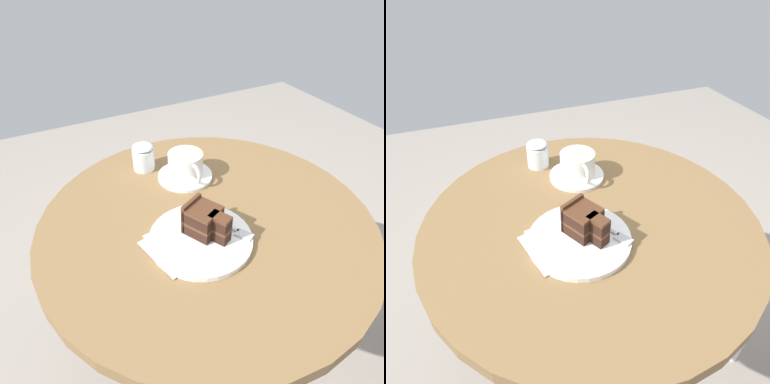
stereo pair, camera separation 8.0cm
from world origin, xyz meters
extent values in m
cube|color=gray|center=(0.00, 0.00, -0.01)|extent=(4.40, 4.40, 0.01)
cylinder|color=brown|center=(0.00, 0.00, 0.71)|extent=(0.77, 0.77, 0.03)
cylinder|color=#B7B7BC|center=(0.00, 0.00, 0.36)|extent=(0.07, 0.07, 0.67)
cylinder|color=#B7B7BC|center=(0.00, 0.00, 0.01)|extent=(0.35, 0.35, 0.02)
cylinder|color=white|center=(-0.16, 0.03, 0.73)|extent=(0.14, 0.14, 0.01)
cylinder|color=white|center=(-0.17, 0.03, 0.77)|extent=(0.09, 0.09, 0.06)
cylinder|color=beige|center=(-0.17, 0.03, 0.80)|extent=(0.08, 0.08, 0.00)
torus|color=white|center=(-0.12, 0.03, 0.77)|extent=(0.05, 0.01, 0.05)
cube|color=#B7B7BC|center=(-0.20, 0.01, 0.74)|extent=(0.04, 0.09, 0.00)
ellipsoid|color=#B7B7BC|center=(-0.22, 0.06, 0.74)|extent=(0.02, 0.02, 0.00)
cylinder|color=white|center=(0.06, -0.05, 0.73)|extent=(0.22, 0.22, 0.01)
cube|color=black|center=(0.05, -0.04, 0.75)|extent=(0.09, 0.09, 0.02)
cube|color=black|center=(0.09, -0.02, 0.75)|extent=(0.05, 0.04, 0.02)
cube|color=#4C2B19|center=(0.05, -0.04, 0.77)|extent=(0.09, 0.09, 0.01)
cube|color=#4C2B19|center=(0.09, -0.02, 0.77)|extent=(0.05, 0.04, 0.01)
cube|color=black|center=(0.05, -0.04, 0.78)|extent=(0.09, 0.09, 0.02)
cube|color=black|center=(0.09, -0.02, 0.78)|extent=(0.05, 0.04, 0.02)
cube|color=#4C2B19|center=(0.05, -0.04, 0.80)|extent=(0.09, 0.09, 0.01)
cube|color=#4C2B19|center=(0.09, -0.02, 0.80)|extent=(0.05, 0.04, 0.01)
cube|color=#4C2B19|center=(0.02, -0.05, 0.77)|extent=(0.04, 0.06, 0.07)
cube|color=#B7B7BC|center=(0.04, 0.00, 0.74)|extent=(0.11, 0.06, 0.00)
cube|color=#B7B7BC|center=(0.10, 0.03, 0.74)|extent=(0.04, 0.04, 0.00)
cube|color=silver|center=(0.06, -0.08, 0.73)|extent=(0.15, 0.15, 0.00)
cube|color=silver|center=(0.06, -0.10, 0.73)|extent=(0.15, 0.15, 0.00)
cylinder|color=#BCBCC1|center=(0.16, 0.52, 0.21)|extent=(0.02, 0.02, 0.41)
cylinder|color=silver|center=(-0.26, -0.05, 0.76)|extent=(0.06, 0.06, 0.06)
ellipsoid|color=silver|center=(-0.26, -0.05, 0.79)|extent=(0.06, 0.06, 0.02)
camera|label=1|loc=(0.51, -0.31, 1.25)|focal=32.00mm
camera|label=2|loc=(0.54, -0.24, 1.25)|focal=32.00mm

